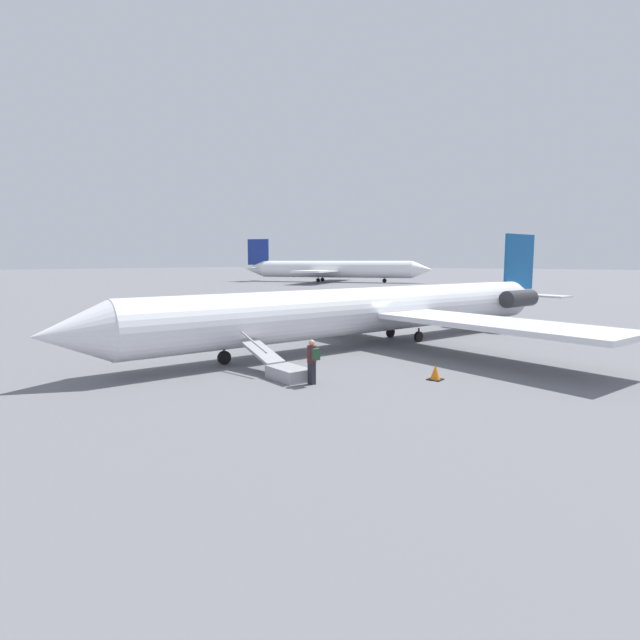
% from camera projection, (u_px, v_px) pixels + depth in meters
% --- Properties ---
extents(ground_plane, '(600.00, 600.00, 0.00)m').
position_uv_depth(ground_plane, '(370.00, 344.00, 28.39)').
color(ground_plane, slate).
extents(airplane_main, '(33.74, 26.34, 6.68)m').
position_uv_depth(airplane_main, '(383.00, 309.00, 28.75)').
color(airplane_main, silver).
rests_on(airplane_main, ground).
extents(airplane_far_center, '(32.94, 42.23, 9.89)m').
position_uv_depth(airplane_far_center, '(331.00, 269.00, 112.92)').
color(airplane_far_center, white).
rests_on(airplane_far_center, ground).
extents(boarding_stairs, '(1.98, 4.14, 1.67)m').
position_uv_depth(boarding_stairs, '(283.00, 369.00, 20.25)').
color(boarding_stairs, '#99999E').
rests_on(boarding_stairs, ground).
extents(passenger, '(0.41, 0.56, 1.74)m').
position_uv_depth(passenger, '(312.00, 359.00, 19.06)').
color(passenger, '#23232D').
rests_on(passenger, ground).
extents(traffic_cone_near_stairs, '(0.55, 0.55, 0.61)m').
position_uv_depth(traffic_cone_near_stairs, '(435.00, 373.00, 19.88)').
color(traffic_cone_near_stairs, black).
rests_on(traffic_cone_near_stairs, ground).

